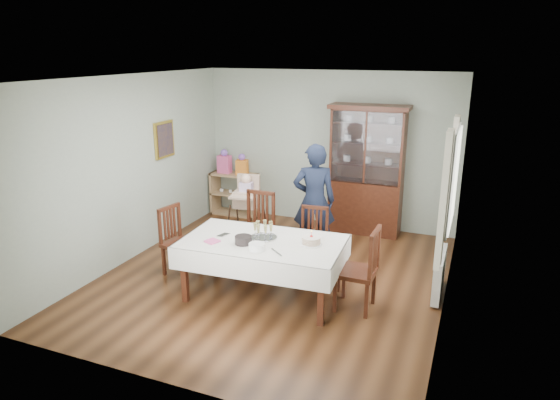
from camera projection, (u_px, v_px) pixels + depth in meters
The scene contains 25 objects.
floor at pixel (274, 277), 6.93m from camera, with size 5.00×5.00×0.00m, color #593319.
room_shell at pixel (288, 149), 6.90m from camera, with size 5.00×5.00×5.00m.
dining_table at pixel (263, 268), 6.29m from camera, with size 2.06×1.26×0.76m.
china_cabinet at pixel (367, 168), 8.34m from camera, with size 1.30×0.48×2.18m.
sideboard at pixel (235, 194), 9.46m from camera, with size 0.90×0.38×0.80m.
picture_frame at pixel (164, 140), 7.95m from camera, with size 0.04×0.48×0.58m, color gold.
window at pixel (454, 179), 5.95m from camera, with size 0.04×1.02×1.22m, color white.
curtain_left at pixel (444, 201), 5.45m from camera, with size 0.07×0.30×1.55m, color silver.
curtain_right at pixel (452, 175), 6.55m from camera, with size 0.07×0.30×1.55m, color silver.
radiator at pixel (439, 274), 6.33m from camera, with size 0.10×0.80×0.55m, color white.
chair_far_left at pixel (256, 242), 7.34m from camera, with size 0.48×0.48×1.04m.
chair_far_right at pixel (312, 253), 7.07m from camera, with size 0.44×0.44×0.91m.
chair_end_left at pixel (181, 254), 6.97m from camera, with size 0.50×0.50×0.96m.
chair_end_right at pixel (357, 285), 6.02m from camera, with size 0.47×0.47×1.04m.
woman at pixel (314, 201), 7.42m from camera, with size 0.63×0.42×1.74m, color black.
high_chair at pixel (247, 215), 8.10m from camera, with size 0.57×0.57×1.14m.
champagne_tray at pixel (263, 234), 6.24m from camera, with size 0.34×0.34×0.21m.
birthday_cake at pixel (311, 241), 6.05m from camera, with size 0.26×0.26×0.18m.
plate_stack_dark at pixel (243, 240), 6.07m from camera, with size 0.21×0.21×0.10m, color black.
plate_stack_white at pixel (257, 247), 5.88m from camera, with size 0.19×0.19×0.08m, color white.
napkin_stack at pixel (212, 241), 6.13m from camera, with size 0.15×0.15×0.02m, color #DB508D.
cutlery at pixel (221, 234), 6.37m from camera, with size 0.11×0.16×0.01m, color silver, non-canonical shape.
cake_knife at pixel (276, 252), 5.82m from camera, with size 0.26×0.02×0.01m, color silver.
gift_bag_pink at pixel (224, 162), 9.34m from camera, with size 0.25×0.16×0.45m.
gift_bag_orange at pixel (242, 165), 9.21m from camera, with size 0.23×0.18×0.39m.
Camera 1 is at (2.45, -5.82, 3.04)m, focal length 32.00 mm.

